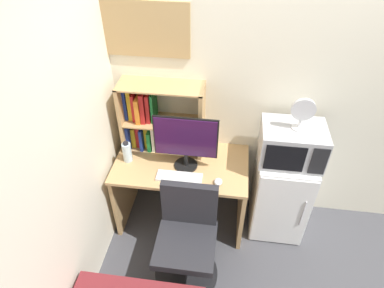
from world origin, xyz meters
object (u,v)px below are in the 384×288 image
Objects in this scene: monitor at (186,140)px; desk_fan at (303,112)px; keyboard at (179,177)px; microwave at (292,144)px; desk_chair at (187,243)px; water_bottle at (127,152)px; mini_fridge at (280,193)px; computer_mouse at (218,182)px; wall_corkboard at (139,29)px; hutch_bookshelf at (151,117)px.

desk_fan is (0.88, 0.08, 0.30)m from monitor.
microwave is at bearing 15.54° from keyboard.
water_bottle is at bearing 139.07° from desk_chair.
desk_fan is (0.02, -0.00, 0.90)m from mini_fridge.
desk_chair is at bearing -40.93° from water_bottle.
monitor is 0.93m from desk_fan.
desk_fan reaches higher than microwave.
computer_mouse is 0.56m from desk_chair.
monitor reaches higher than mini_fridge.
computer_mouse is at bearing -3.25° from keyboard.
monitor is 0.86m from microwave.
microwave is 1.51m from wall_corkboard.
microwave is 1.86× the size of desk_fan.
desk_fan is (1.39, 0.08, 0.48)m from water_bottle.
microwave reaches higher than water_bottle.
microwave is 0.57× the size of desk_chair.
monitor is 0.67× the size of wall_corkboard.
water_bottle is 0.23× the size of desk_chair.
monitor is 0.31m from keyboard.
microwave reaches higher than desk_chair.
microwave is (1.20, -0.14, -0.05)m from hutch_bookshelf.
hutch_bookshelf is 0.80× the size of desk_chair.
desk_fan is at bearing 5.46° from monitor.
keyboard is at bearing 176.75° from computer_mouse.
desk_fan reaches higher than computer_mouse.
desk_chair is (-0.80, -0.60, -0.95)m from desk_fan.
hutch_bookshelf is 1.21m from microwave.
wall_corkboard is (-0.37, 0.50, 1.04)m from keyboard.
hutch_bookshelf is 2.61× the size of desk_fan.
desk_chair is at bearing -121.64° from computer_mouse.
desk_chair is at bearing -80.99° from monitor.
water_bottle is at bearing -176.32° from microwave.
desk_chair is at bearing -60.53° from wall_corkboard.
keyboard is (-0.03, -0.16, -0.27)m from monitor.
desk_fan is 1.39m from wall_corkboard.
monitor is 0.84m from desk_chair.
monitor is 1.39× the size of keyboard.
hutch_bookshelf is 3.54× the size of water_bottle.
desk_fan is at bearing 3.38° from water_bottle.
mini_fridge is at bearing 172.22° from desk_fan.
keyboard is 1.21m from wall_corkboard.
microwave reaches higher than keyboard.
monitor is 1.94× the size of desk_fan.
monitor reaches higher than microwave.
mini_fridge reaches higher than keyboard.
wall_corkboard is at bearing 71.94° from water_bottle.
keyboard is 0.54m from desk_chair.
monitor is 1.04× the size of microwave.
monitor is at bearing -174.21° from mini_fridge.
computer_mouse is 0.85m from desk_fan.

